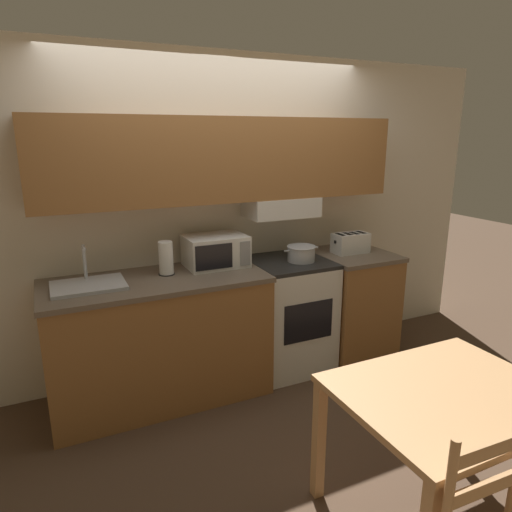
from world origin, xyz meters
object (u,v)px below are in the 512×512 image
stove_range (288,314)px  sink_basin (88,285)px  microwave (215,251)px  paper_towel_roll (166,258)px  dining_table (447,409)px  toaster (350,243)px  cooking_pot (301,253)px

stove_range → sink_basin: (-1.56, -0.02, 0.49)m
stove_range → microwave: size_ratio=2.02×
sink_basin → paper_towel_roll: sink_basin is taller
microwave → dining_table: 1.97m
stove_range → toaster: (0.60, -0.01, 0.55)m
microwave → toaster: (1.20, -0.11, -0.03)m
cooking_pot → toaster: size_ratio=0.98×
microwave → dining_table: size_ratio=0.44×
toaster → dining_table: toaster is taller
microwave → sink_basin: sink_basin is taller
stove_range → paper_towel_roll: size_ratio=3.80×
cooking_pot → microwave: (-0.67, 0.17, 0.05)m
cooking_pot → sink_basin: sink_basin is taller
sink_basin → paper_towel_roll: size_ratio=1.94×
cooking_pot → microwave: microwave is taller
paper_towel_roll → sink_basin: bearing=-173.2°
stove_range → dining_table: bearing=-92.9°
microwave → toaster: size_ratio=1.45×
toaster → sink_basin: sink_basin is taller
cooking_pot → paper_towel_roll: paper_towel_roll is taller
microwave → toaster: microwave is taller
dining_table → cooking_pot: bearing=84.6°
paper_towel_roll → toaster: bearing=-1.9°
dining_table → microwave: bearing=105.4°
cooking_pot → sink_basin: bearing=178.4°
sink_basin → dining_table: 2.29m
microwave → sink_basin: size_ratio=0.97×
sink_basin → cooking_pot: bearing=-1.6°
microwave → paper_towel_roll: 0.41m
stove_range → paper_towel_roll: 1.17m
toaster → dining_table: bearing=-111.4°
cooking_pot → paper_towel_roll: bearing=174.2°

